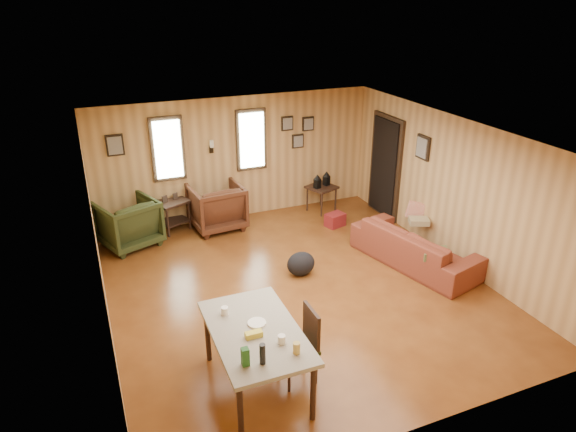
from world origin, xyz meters
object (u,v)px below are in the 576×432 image
(end_table, at_px, (172,210))
(recliner_brown, at_px, (217,204))
(side_table, at_px, (322,185))
(dining_table, at_px, (256,336))
(sofa, at_px, (416,240))
(recliner_green, at_px, (128,221))

(end_table, bearing_deg, recliner_brown, -16.22)
(side_table, bearing_deg, dining_table, -123.96)
(sofa, height_order, dining_table, dining_table)
(end_table, bearing_deg, recliner_green, -157.37)
(recliner_green, relative_size, dining_table, 0.60)
(side_table, xyz_separation_m, dining_table, (-2.94, -4.37, 0.17))
(recliner_brown, xyz_separation_m, dining_table, (-0.74, -4.39, 0.25))
(dining_table, bearing_deg, sofa, 28.10)
(recliner_green, bearing_deg, sofa, 128.57)
(recliner_brown, bearing_deg, recliner_green, -0.65)
(sofa, height_order, side_table, sofa)
(recliner_brown, distance_m, side_table, 2.20)
(recliner_brown, bearing_deg, sofa, 130.57)
(dining_table, bearing_deg, end_table, 91.43)
(sofa, xyz_separation_m, dining_table, (-3.39, -1.76, 0.30))
(recliner_brown, bearing_deg, end_table, -20.78)
(recliner_green, bearing_deg, end_table, -178.31)
(recliner_brown, distance_m, recliner_green, 1.64)
(end_table, bearing_deg, dining_table, -89.21)
(recliner_green, distance_m, dining_table, 4.38)
(sofa, bearing_deg, recliner_brown, 31.01)
(end_table, xyz_separation_m, side_table, (3.01, -0.26, 0.15))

